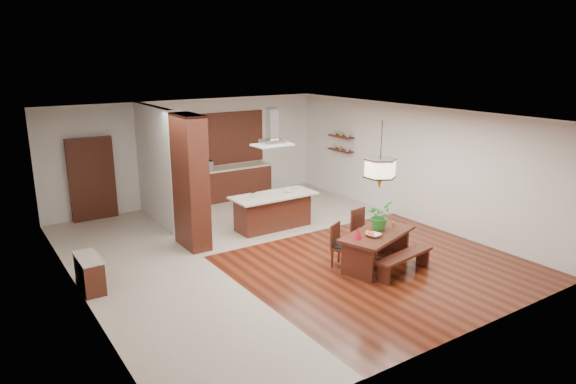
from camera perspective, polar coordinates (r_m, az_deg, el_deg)
room_shell at (r=10.57m, az=-1.36°, el=4.02°), size 9.00×9.04×2.92m
tile_hallway at (r=10.07m, az=-14.81°, el=-9.37°), size 2.50×9.00×0.01m
tile_kitchen at (r=13.78m, az=-2.48°, el=-2.20°), size 5.50×4.00×0.01m
soffit_band at (r=10.45m, az=-1.38°, el=8.46°), size 8.00×9.00×0.02m
partition_pier at (r=11.12m, az=-10.79°, el=1.07°), size 0.45×1.00×2.90m
partition_stub at (r=13.03m, az=-14.43°, el=2.90°), size 0.18×2.40×2.90m
hallway_console at (r=9.88m, az=-21.17°, el=-8.43°), size 0.37×0.88×0.63m
hallway_doorway at (r=13.81m, az=-20.94°, el=1.34°), size 1.10×0.20×2.10m
rear_counter at (r=14.97m, az=-6.70°, el=0.98°), size 2.60×0.62×0.95m
kitchen_window at (r=14.95m, az=-7.30°, el=5.92°), size 2.60×0.08×1.50m
shelf_lower at (r=15.01m, az=5.87°, el=4.65°), size 0.26×0.90×0.04m
shelf_upper at (r=14.94m, az=5.91°, el=6.16°), size 0.26×0.90×0.04m
dining_table at (r=10.30m, az=9.82°, el=-5.46°), size 1.86×1.33×0.70m
dining_bench at (r=10.17m, az=12.78°, el=-7.78°), size 1.47×0.53×0.40m
dining_chair_left at (r=10.22m, az=6.13°, el=-5.95°), size 0.52×0.52×0.87m
dining_chair_right at (r=10.89m, az=8.48°, el=-4.46°), size 0.48×0.48×0.96m
pendant_lantern at (r=9.83m, az=10.26°, el=4.04°), size 0.64×0.64×1.31m
foliage_plant at (r=10.37m, az=10.09°, el=-2.59°), size 0.65×0.61×0.57m
fruit_bowl at (r=10.00m, az=9.52°, el=-4.76°), size 0.32×0.32×0.06m
napkin_cone at (r=9.82m, az=7.78°, el=-4.50°), size 0.18×0.18×0.24m
gold_ornament at (r=10.67m, az=11.68°, el=-3.51°), size 0.08×0.08×0.09m
kitchen_island at (r=12.38m, az=-1.69°, el=-2.11°), size 2.07×0.91×0.85m
range_hood at (r=11.94m, az=-1.78°, el=7.24°), size 0.90×0.55×0.87m
island_cup at (r=12.37m, az=0.03°, el=0.15°), size 0.16×0.16×0.11m
microwave at (r=14.48m, az=-9.43°, el=2.88°), size 0.51×0.36×0.27m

